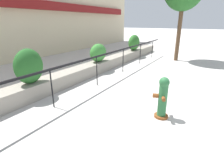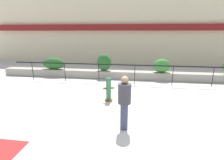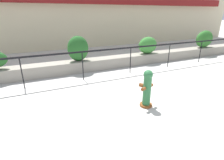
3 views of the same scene
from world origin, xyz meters
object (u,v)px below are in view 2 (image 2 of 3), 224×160
at_px(hedge_bush_1, 104,62).
at_px(fire_hydrant, 109,89).
at_px(hedge_bush_2, 162,66).
at_px(hedge_bush_0, 54,64).
at_px(pedestrian, 124,100).

relative_size(hedge_bush_1, fire_hydrant, 1.01).
bearing_deg(hedge_bush_2, hedge_bush_1, 180.00).
height_order(hedge_bush_0, hedge_bush_2, hedge_bush_2).
relative_size(hedge_bush_0, hedge_bush_2, 1.51).
bearing_deg(hedge_bush_2, pedestrian, -107.14).
bearing_deg(fire_hydrant, pedestrian, -69.21).
height_order(fire_hydrant, pedestrian, pedestrian).
bearing_deg(hedge_bush_0, hedge_bush_2, 0.00).
height_order(hedge_bush_2, fire_hydrant, hedge_bush_2).
bearing_deg(hedge_bush_1, hedge_bush_0, 180.00).
distance_m(hedge_bush_1, fire_hydrant, 4.04).
relative_size(hedge_bush_1, hedge_bush_2, 1.04).
xyz_separation_m(hedge_bush_2, fire_hydrant, (-2.75, -3.91, -0.37)).
bearing_deg(fire_hydrant, hedge_bush_1, 103.29).
relative_size(hedge_bush_2, pedestrian, 0.61).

